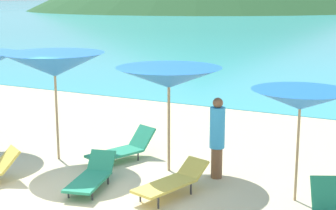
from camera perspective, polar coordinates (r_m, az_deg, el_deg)
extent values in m
cube|color=beige|center=(18.16, 7.97, -0.08)|extent=(50.00, 100.00, 0.30)
cylinder|color=#9E7F59|center=(11.66, -12.32, -0.52)|extent=(0.05, 0.05, 2.29)
cone|color=blue|center=(11.49, -12.54, 4.42)|extent=(2.42, 2.42, 0.52)
sphere|color=#9E7F59|center=(11.47, -12.58, 5.21)|extent=(0.07, 0.07, 0.07)
cylinder|color=#9E7F59|center=(10.65, 0.10, -1.95)|extent=(0.06, 0.06, 2.10)
cone|color=blue|center=(10.46, 0.10, 3.08)|extent=(2.18, 2.18, 0.42)
sphere|color=#9E7F59|center=(10.44, 0.10, 3.82)|extent=(0.07, 0.07, 0.07)
cylinder|color=#9E7F59|center=(9.38, 14.25, -4.74)|extent=(0.05, 0.05, 1.95)
cone|color=blue|center=(9.17, 14.53, 0.58)|extent=(1.86, 1.86, 0.35)
sphere|color=#9E7F59|center=(9.15, 14.57, 1.30)|extent=(0.07, 0.07, 0.07)
cube|color=#268C66|center=(8.85, 17.51, -9.36)|extent=(0.65, 0.53, 0.53)
cube|color=#268C66|center=(9.86, -8.92, -8.44)|extent=(0.82, 1.29, 0.05)
cube|color=#268C66|center=(10.46, -7.42, -6.19)|extent=(0.59, 0.45, 0.38)
cylinder|color=#333338|center=(9.67, -11.04, -9.66)|extent=(0.04, 0.04, 0.17)
cylinder|color=#333338|center=(9.50, -8.43, -9.97)|extent=(0.04, 0.04, 0.17)
cylinder|color=#333338|center=(10.38, -9.15, -8.05)|extent=(0.04, 0.04, 0.17)
cylinder|color=#333338|center=(10.22, -6.70, -8.30)|extent=(0.04, 0.04, 0.17)
cube|color=#268C66|center=(11.44, -5.97, -5.40)|extent=(0.96, 1.36, 0.05)
cube|color=#268C66|center=(11.85, -2.89, -3.60)|extent=(0.65, 0.56, 0.48)
cylinder|color=#333338|center=(11.44, -8.30, -6.07)|extent=(0.04, 0.04, 0.19)
cylinder|color=#333338|center=(11.06, -6.85, -6.67)|extent=(0.04, 0.04, 0.19)
cylinder|color=#333338|center=(11.93, -4.85, -5.23)|extent=(0.04, 0.04, 0.19)
cylinder|color=#333338|center=(11.57, -3.35, -5.76)|extent=(0.04, 0.04, 0.19)
cube|color=#D8BF4C|center=(9.41, -0.38, -8.98)|extent=(0.84, 1.35, 0.05)
cube|color=#D8BF4C|center=(9.94, 2.83, -7.01)|extent=(0.59, 0.51, 0.31)
cylinder|color=#333338|center=(9.34, -3.11, -10.07)|extent=(0.04, 0.04, 0.22)
cylinder|color=#333338|center=(9.05, -1.09, -10.81)|extent=(0.04, 0.04, 0.22)
cylinder|color=#333338|center=(9.93, 0.57, -8.68)|extent=(0.04, 0.04, 0.22)
cylinder|color=#333338|center=(9.66, 2.57, -9.31)|extent=(0.04, 0.04, 0.22)
cube|color=#D8BF4C|center=(10.77, -17.47, -5.78)|extent=(0.67, 0.62, 0.43)
cylinder|color=brown|center=(10.47, 5.44, -6.42)|extent=(0.23, 0.23, 0.64)
cylinder|color=#3399D8|center=(10.27, 5.52, -2.53)|extent=(0.31, 0.31, 0.83)
sphere|color=brown|center=(10.15, 5.58, 0.24)|extent=(0.21, 0.21, 0.21)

